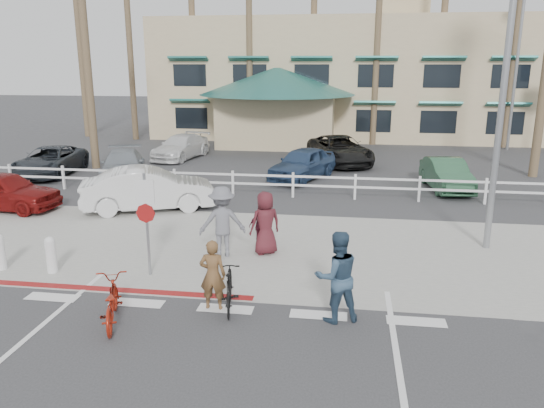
% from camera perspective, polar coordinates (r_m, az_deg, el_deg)
% --- Properties ---
extents(ground, '(140.00, 140.00, 0.00)m').
position_cam_1_polar(ground, '(11.15, -5.75, -12.57)').
color(ground, '#333335').
extents(bike_path, '(12.00, 16.00, 0.01)m').
position_cam_1_polar(bike_path, '(9.49, -8.79, -18.03)').
color(bike_path, '#333335').
rests_on(bike_path, ground).
extents(sidewalk_plaza, '(22.00, 7.00, 0.01)m').
position_cam_1_polar(sidewalk_plaza, '(15.18, -1.67, -4.78)').
color(sidewalk_plaza, gray).
rests_on(sidewalk_plaza, ground).
extents(cross_street, '(40.00, 5.00, 0.01)m').
position_cam_1_polar(cross_street, '(18.95, 0.42, -0.72)').
color(cross_street, '#333335').
rests_on(cross_street, ground).
extents(parking_lot, '(50.00, 16.00, 0.01)m').
position_cam_1_polar(parking_lot, '(28.15, 3.08, 4.49)').
color(parking_lot, '#333335').
rests_on(parking_lot, ground).
extents(curb_red, '(7.00, 0.25, 0.02)m').
position_cam_1_polar(curb_red, '(13.14, -17.41, -8.74)').
color(curb_red, maroon).
rests_on(curb_red, ground).
extents(rail_fence, '(29.40, 0.16, 1.00)m').
position_cam_1_polar(rail_fence, '(20.69, 2.55, 2.04)').
color(rail_fence, silver).
rests_on(rail_fence, ground).
extents(building, '(28.00, 16.00, 11.30)m').
position_cam_1_polar(building, '(40.57, 7.89, 15.62)').
color(building, '#C7B288').
rests_on(building, ground).
extents(sign_post, '(0.50, 0.10, 2.90)m').
position_cam_1_polar(sign_post, '(13.23, -13.32, -1.62)').
color(sign_post, gray).
rests_on(sign_post, ground).
extents(bollard_0, '(0.26, 0.26, 0.95)m').
position_cam_1_polar(bollard_0, '(14.45, -22.68, -5.06)').
color(bollard_0, silver).
rests_on(bollard_0, ground).
extents(bollard_1, '(0.26, 0.26, 0.95)m').
position_cam_1_polar(bollard_1, '(15.21, -27.23, -4.61)').
color(bollard_1, silver).
rests_on(bollard_1, ground).
extents(streetlight_0, '(0.60, 2.00, 9.00)m').
position_cam_1_polar(streetlight_0, '(15.60, 23.66, 11.42)').
color(streetlight_0, gray).
rests_on(streetlight_0, ground).
extents(streetlight_1, '(0.60, 2.00, 9.50)m').
position_cam_1_polar(streetlight_1, '(34.89, 24.79, 13.05)').
color(streetlight_1, gray).
rests_on(streetlight_1, ground).
extents(palm_0, '(4.00, 4.00, 15.00)m').
position_cam_1_polar(palm_0, '(40.16, -20.12, 17.54)').
color(palm_0, '#1F5124').
rests_on(palm_0, ground).
extents(palm_1, '(4.00, 4.00, 13.00)m').
position_cam_1_polar(palm_1, '(37.51, -15.09, 16.62)').
color(palm_1, '#1F5124').
rests_on(palm_1, ground).
extents(palm_2, '(4.00, 4.00, 16.00)m').
position_cam_1_polar(palm_2, '(37.19, -8.61, 19.29)').
color(palm_2, '#1F5124').
rests_on(palm_2, ground).
extents(palm_3, '(4.00, 4.00, 14.00)m').
position_cam_1_polar(palm_3, '(35.22, -2.46, 18.05)').
color(palm_3, '#1F5124').
rests_on(palm_3, ground).
extents(palm_4, '(4.00, 4.00, 15.00)m').
position_cam_1_polar(palm_4, '(35.73, 4.51, 18.78)').
color(palm_4, '#1F5124').
rests_on(palm_4, ground).
extents(palm_5, '(4.00, 4.00, 13.00)m').
position_cam_1_polar(palm_5, '(34.62, 11.28, 17.01)').
color(palm_5, '#1F5124').
rests_on(palm_5, ground).
extents(palm_6, '(4.00, 4.00, 17.00)m').
position_cam_1_polar(palm_6, '(36.14, 18.11, 19.67)').
color(palm_6, '#1F5124').
rests_on(palm_6, ground).
extents(palm_7, '(4.00, 4.00, 14.00)m').
position_cam_1_polar(palm_7, '(35.90, 24.75, 16.69)').
color(palm_7, '#1F5124').
rests_on(palm_7, ground).
extents(palm_10, '(4.00, 4.00, 12.00)m').
position_cam_1_polar(palm_10, '(27.57, -19.44, 16.00)').
color(palm_10, '#1F5124').
rests_on(palm_10, ground).
extents(bike_red, '(1.18, 1.88, 0.93)m').
position_cam_1_polar(bike_red, '(11.35, -16.94, -10.05)').
color(bike_red, maroon).
rests_on(bike_red, ground).
extents(rider_red, '(0.58, 0.40, 1.56)m').
position_cam_1_polar(rider_red, '(11.41, -6.39, -7.59)').
color(rider_red, brown).
rests_on(rider_red, ground).
extents(bike_black, '(0.71, 1.60, 0.93)m').
position_cam_1_polar(bike_black, '(11.49, -4.62, -9.11)').
color(bike_black, black).
rests_on(bike_black, ground).
extents(rider_black, '(1.13, 1.01, 1.92)m').
position_cam_1_polar(rider_black, '(10.87, 6.99, -7.75)').
color(rider_black, '#2E465E').
rests_on(rider_black, ground).
extents(pedestrian_a, '(1.42, 1.07, 1.95)m').
position_cam_1_polar(pedestrian_a, '(14.36, -5.37, -1.93)').
color(pedestrian_a, slate).
rests_on(pedestrian_a, ground).
extents(pedestrian_child, '(0.71, 0.41, 1.14)m').
position_cam_1_polar(pedestrian_child, '(15.30, -1.24, -2.39)').
color(pedestrian_child, '#4F1624').
rests_on(pedestrian_child, ground).
extents(pedestrian_b, '(1.03, 0.93, 1.77)m').
position_cam_1_polar(pedestrian_b, '(14.51, -0.72, -2.07)').
color(pedestrian_b, '#4A181F').
rests_on(pedestrian_b, ground).
extents(car_white_sedan, '(4.93, 3.22, 1.54)m').
position_cam_1_polar(car_white_sedan, '(19.37, -13.11, 1.57)').
color(car_white_sedan, silver).
rests_on(car_white_sedan, ground).
extents(car_red_compact, '(4.21, 2.01, 1.39)m').
position_cam_1_polar(car_red_compact, '(21.27, -26.91, 1.29)').
color(car_red_compact, maroon).
rests_on(car_red_compact, ground).
extents(lot_car_0, '(2.65, 4.91, 1.31)m').
position_cam_1_polar(lot_car_0, '(27.00, -22.78, 4.29)').
color(lot_car_0, '#20252C').
rests_on(lot_car_0, ground).
extents(lot_car_1, '(3.20, 4.79, 1.29)m').
position_cam_1_polar(lot_car_1, '(24.90, -15.74, 4.05)').
color(lot_car_1, gray).
rests_on(lot_car_1, ground).
extents(lot_car_2, '(3.19, 4.53, 1.43)m').
position_cam_1_polar(lot_car_2, '(24.01, 3.31, 4.37)').
color(lot_car_2, navy).
rests_on(lot_car_2, ground).
extents(lot_car_3, '(1.79, 4.06, 1.30)m').
position_cam_1_polar(lot_car_3, '(23.09, 18.26, 3.04)').
color(lot_car_3, '#2C583C').
rests_on(lot_car_3, ground).
extents(lot_car_4, '(2.64, 4.68, 1.28)m').
position_cam_1_polar(lot_car_4, '(29.62, -9.79, 6.07)').
color(lot_car_4, silver).
rests_on(lot_car_4, ground).
extents(lot_car_5, '(3.98, 5.66, 1.44)m').
position_cam_1_polar(lot_car_5, '(27.89, 7.31, 5.78)').
color(lot_car_5, black).
rests_on(lot_car_5, ground).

